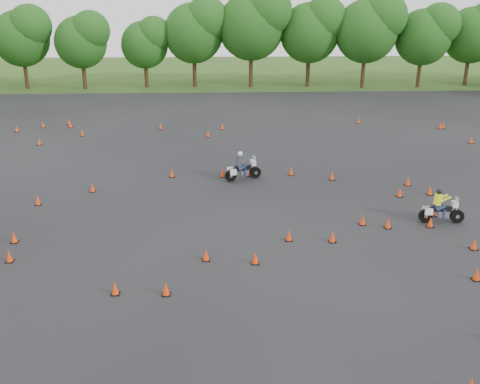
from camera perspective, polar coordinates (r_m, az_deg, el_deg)
The scene contains 6 objects.
ground at distance 21.46m, azimuth 0.45°, elevation -6.76°, with size 140.00×140.00×0.00m, color #2D5119.
asphalt_pad at distance 26.93m, azimuth -0.18°, elevation -0.89°, with size 62.00×62.00×0.00m, color black.
treeline at distance 54.91m, azimuth 2.20°, elevation 15.21°, with size 86.78×32.31×11.13m.
traffic_cones at distance 26.91m, azimuth 0.36°, elevation -0.39°, with size 36.20×32.82×0.45m.
rider_grey at distance 29.66m, azimuth 0.33°, elevation 2.86°, with size 2.14×0.66×1.66m, color #37393E, non-canonical shape.
rider_yellow at distance 25.72m, azimuth 20.83°, elevation -1.48°, with size 2.03×0.62×1.56m, color #F7FF16, non-canonical shape.
Camera 1 is at (-0.96, -19.05, 9.85)m, focal length 40.00 mm.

